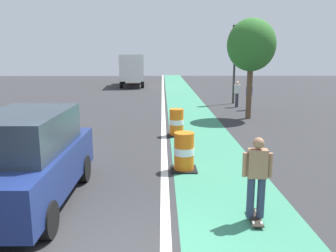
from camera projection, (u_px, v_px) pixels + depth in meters
name	position (u px, v px, depth m)	size (l,w,h in m)	color
bike_lane_strip	(194.00, 121.00, 17.27)	(2.50, 80.00, 0.01)	#387F60
lane_divider_stripe	(164.00, 121.00, 17.25)	(0.20, 80.00, 0.01)	silver
skateboarder_on_lane	(257.00, 177.00, 6.73)	(0.57, 0.81, 1.69)	black
parked_suv_nearest	(27.00, 159.00, 7.46)	(1.94, 4.61, 2.04)	navy
traffic_barrel_front	(184.00, 152.00, 9.84)	(0.73, 0.73, 1.09)	orange
traffic_barrel_mid	(177.00, 123.00, 14.09)	(0.73, 0.73, 1.09)	orange
delivery_truck_down_block	(132.00, 68.00, 36.34)	(2.77, 7.73, 3.23)	silver
traffic_light_corner	(235.00, 50.00, 22.85)	(0.41, 0.32, 5.10)	#2D2D2D
pedestrian_crossing	(237.00, 93.00, 21.77)	(0.34, 0.20, 1.61)	#33333D
pedestrian_waiting	(249.00, 95.00, 20.63)	(0.34, 0.20, 1.61)	#33333D
street_tree_sidewalk	(251.00, 45.00, 17.33)	(2.40, 2.40, 5.00)	brown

